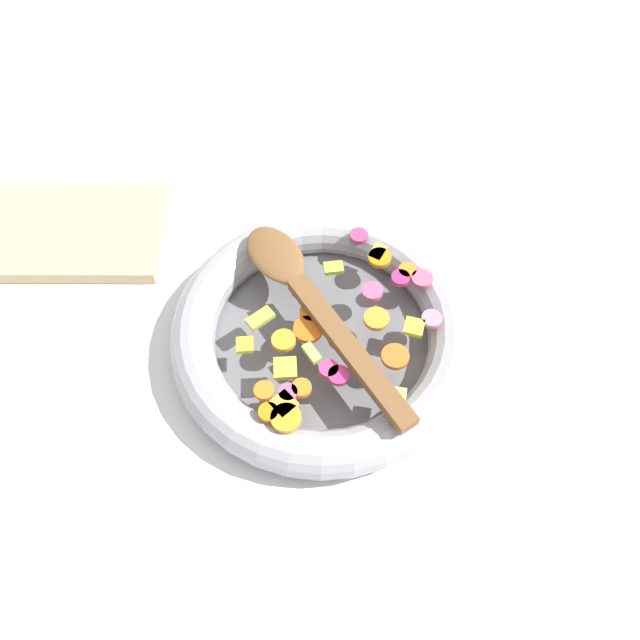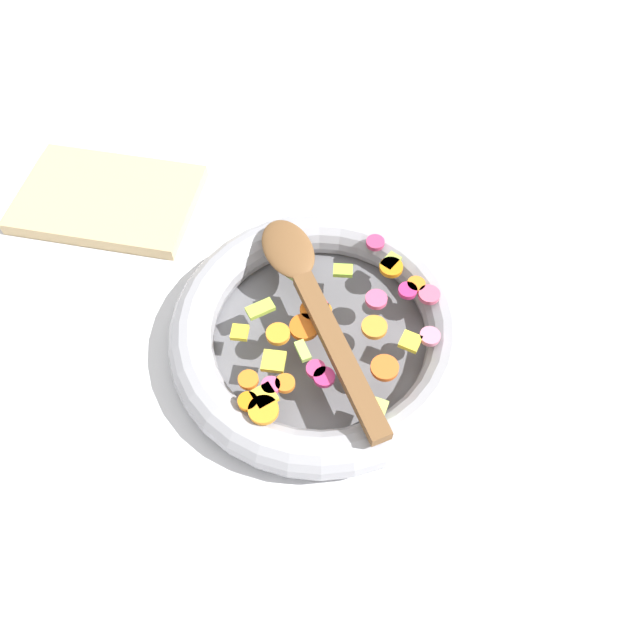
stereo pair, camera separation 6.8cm
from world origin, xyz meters
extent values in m
plane|color=silver|center=(0.00, 0.00, 0.00)|extent=(4.00, 4.00, 0.00)
cylinder|color=slate|center=(0.00, 0.00, 0.01)|extent=(0.29, 0.29, 0.01)
torus|color=#9E9EA5|center=(0.00, 0.00, 0.03)|extent=(0.34, 0.34, 0.05)
cylinder|color=#D45F17|center=(0.01, 0.01, 0.05)|extent=(0.04, 0.04, 0.01)
cylinder|color=orange|center=(0.05, 0.11, 0.05)|extent=(0.03, 0.03, 0.01)
cylinder|color=orange|center=(0.02, 0.08, 0.05)|extent=(0.03, 0.03, 0.01)
cylinder|color=orange|center=(-0.10, -0.07, 0.05)|extent=(0.03, 0.03, 0.01)
cylinder|color=orange|center=(-0.06, 0.00, 0.05)|extent=(0.03, 0.03, 0.01)
cylinder|color=orange|center=(0.03, 0.12, 0.05)|extent=(0.04, 0.04, 0.01)
cylinder|color=orange|center=(0.06, 0.09, 0.05)|extent=(0.03, 0.03, 0.01)
cylinder|color=orange|center=(0.04, 0.03, 0.05)|extent=(0.04, 0.04, 0.01)
cylinder|color=orange|center=(0.01, -0.01, 0.05)|extent=(0.03, 0.03, 0.01)
cylinder|color=orange|center=(0.00, -0.01, 0.05)|extent=(0.03, 0.03, 0.01)
cylinder|color=orange|center=(-0.08, 0.05, 0.05)|extent=(0.04, 0.04, 0.01)
cylinder|color=orange|center=(-0.07, -0.08, 0.05)|extent=(0.04, 0.04, 0.01)
cube|color=#A7C456|center=(0.05, -0.06, 0.05)|extent=(0.03, 0.02, 0.01)
cube|color=#9DCA3B|center=(-0.01, -0.07, 0.05)|extent=(0.02, 0.02, 0.01)
cube|color=#A6D85B|center=(0.01, 0.04, 0.05)|extent=(0.02, 0.03, 0.01)
cube|color=#B9D25A|center=(-0.08, 0.10, 0.05)|extent=(0.02, 0.03, 0.01)
cube|color=#97AE45|center=(-0.07, -0.09, 0.05)|extent=(0.02, 0.03, 0.01)
cube|color=#A9C743|center=(0.07, 0.00, 0.05)|extent=(0.03, 0.03, 0.01)
cylinder|color=#C93869|center=(-0.04, -0.12, 0.05)|extent=(0.03, 0.03, 0.01)
cylinder|color=pink|center=(-0.12, 0.00, 0.05)|extent=(0.03, 0.03, 0.01)
cylinder|color=#D75675|center=(-0.11, -0.05, 0.05)|extent=(0.03, 0.03, 0.01)
cylinder|color=#E7527D|center=(-0.06, -0.04, 0.05)|extent=(0.03, 0.03, 0.01)
cylinder|color=#CA2E70|center=(-0.02, 0.07, 0.05)|extent=(0.03, 0.03, 0.01)
cylinder|color=#D32C71|center=(-0.09, -0.06, 0.05)|extent=(0.02, 0.02, 0.01)
cylinder|color=#C83665|center=(0.01, -0.01, 0.05)|extent=(0.03, 0.03, 0.01)
cylinder|color=#E65182|center=(0.03, 0.09, 0.05)|extent=(0.03, 0.03, 0.01)
cylinder|color=#D73871|center=(-0.01, 0.06, 0.05)|extent=(0.03, 0.03, 0.01)
cube|color=yellow|center=(0.04, 0.10, 0.05)|extent=(0.03, 0.03, 0.01)
cube|color=yellow|center=(-0.10, 0.01, 0.05)|extent=(0.03, 0.03, 0.01)
cube|color=yellow|center=(0.04, 0.06, 0.05)|extent=(0.03, 0.03, 0.01)
cube|color=yellow|center=(0.08, 0.03, 0.05)|extent=(0.02, 0.02, 0.01)
cube|color=brown|center=(-0.03, 0.04, 0.06)|extent=(0.13, 0.19, 0.01)
ellipsoid|color=brown|center=(0.05, -0.08, 0.06)|extent=(0.10, 0.11, 0.01)
cube|color=tan|center=(0.32, -0.16, 0.01)|extent=(0.23, 0.15, 0.02)
camera|label=1|loc=(0.00, 0.37, 0.62)|focal=35.00mm
camera|label=2|loc=(-0.07, 0.36, 0.62)|focal=35.00mm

